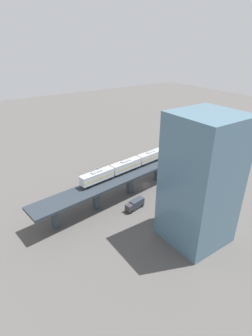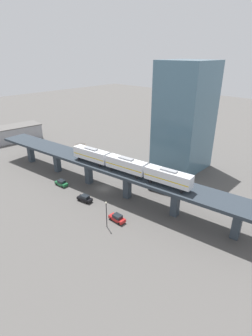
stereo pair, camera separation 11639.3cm
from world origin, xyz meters
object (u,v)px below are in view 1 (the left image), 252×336
at_px(street_car_black, 130,175).
at_px(delivery_truck, 135,204).
at_px(subway_train, 126,165).
at_px(street_lamp, 98,173).
at_px(signal_hut, 172,155).
at_px(street_car_green, 155,168).
at_px(warehouse_building, 249,143).
at_px(street_car_red, 102,184).
at_px(office_tower, 201,181).

relative_size(street_car_black, delivery_truck, 0.62).
bearing_deg(subway_train, street_lamp, -156.77).
height_order(signal_hut, delivery_truck, signal_hut).
distance_m(street_car_black, street_lamp, 13.97).
bearing_deg(street_car_green, street_car_black, -93.70).
height_order(subway_train, signal_hut, subway_train).
bearing_deg(signal_hut, subway_train, -93.27).
xyz_separation_m(street_car_green, warehouse_building, (8.64, 54.99, 2.47)).
distance_m(street_car_red, street_lamp, 4.58).
xyz_separation_m(warehouse_building, office_tower, (30.06, -73.29, 14.59)).
height_order(street_car_black, warehouse_building, warehouse_building).
height_order(street_lamp, office_tower, office_tower).
bearing_deg(delivery_truck, signal_hut, 110.73).
xyz_separation_m(delivery_truck, warehouse_building, (-9.67, 79.23, 1.65)).
xyz_separation_m(street_car_red, office_tower, (39.94, 7.65, 17.06)).
bearing_deg(warehouse_building, office_tower, -67.70).
height_order(signal_hut, street_car_red, signal_hut).
relative_size(delivery_truck, warehouse_building, 0.25).
distance_m(subway_train, office_tower, 31.97).
bearing_deg(delivery_truck, warehouse_building, 96.96).
bearing_deg(street_car_green, street_lamp, -99.99).
relative_size(street_car_green, office_tower, 0.13).
bearing_deg(street_car_green, delivery_truck, -52.93).
bearing_deg(street_car_green, warehouse_building, 81.07).
bearing_deg(street_lamp, signal_hut, 63.30).
distance_m(street_lamp, office_tower, 46.03).
xyz_separation_m(signal_hut, office_tower, (29.87, -19.11, 7.81)).
bearing_deg(street_car_red, warehouse_building, 83.04).
relative_size(signal_hut, street_car_red, 0.81).
distance_m(subway_train, street_car_black, 15.26).
distance_m(street_car_red, delivery_truck, 19.64).
relative_size(street_car_red, street_car_green, 0.97).
bearing_deg(street_car_black, delivery_truck, -31.12).
distance_m(street_lamp, warehouse_building, 81.84).
xyz_separation_m(signal_hut, street_car_black, (-9.65, -13.50, -9.25)).
xyz_separation_m(subway_train, street_car_red, (-8.85, -5.38, -9.99)).
bearing_deg(office_tower, delivery_truck, -163.77).
bearing_deg(office_tower, street_lamp, -170.19).
xyz_separation_m(street_car_black, delivery_truck, (19.13, -11.55, 0.82)).
relative_size(street_lamp, warehouse_building, 0.24).
bearing_deg(street_car_black, street_lamp, -105.87).
height_order(street_car_green, delivery_truck, delivery_truck).
height_order(delivery_truck, warehouse_building, warehouse_building).
height_order(street_car_green, street_lamp, street_lamp).
relative_size(delivery_truck, office_tower, 0.21).
distance_m(street_car_green, warehouse_building, 55.72).
bearing_deg(delivery_truck, street_car_black, 148.88).
xyz_separation_m(subway_train, office_tower, (31.09, 2.27, 7.07)).
xyz_separation_m(signal_hut, delivery_truck, (9.48, -25.05, -8.43)).
xyz_separation_m(signal_hut, street_car_red, (-10.07, -26.76, -9.25)).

